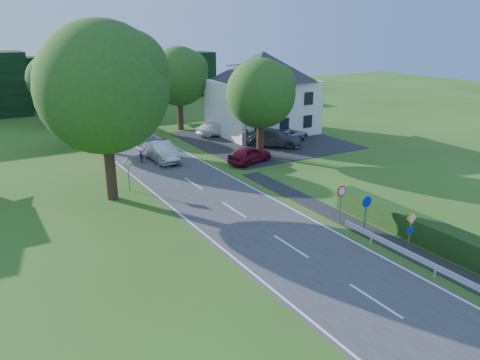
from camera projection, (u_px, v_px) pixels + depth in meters
road at (219, 200)px, 31.29m from camera, size 7.00×80.00×0.04m
parking_pad at (262, 140)px, 47.72m from camera, size 14.00×16.00×0.04m
line_edge_left at (174, 209)px, 29.70m from camera, size 0.12×80.00×0.01m
line_edge_right at (260, 192)px, 32.86m from camera, size 0.12×80.00×0.01m
line_centre at (219, 200)px, 31.28m from camera, size 0.12×80.00×0.01m
tree_main at (105, 113)px, 29.81m from camera, size 9.40×9.40×11.64m
tree_left_far at (70, 102)px, 43.83m from camera, size 7.00×7.00×8.58m
tree_right_far at (179, 89)px, 51.20m from camera, size 7.40×7.40×9.09m
tree_left_back at (53, 90)px, 53.94m from camera, size 6.60×6.60×8.07m
tree_right_back at (146, 88)px, 57.48m from camera, size 6.20×6.20×7.56m
tree_right_mid at (261, 108)px, 40.59m from camera, size 7.00×7.00×8.58m
treeline_right at (122, 78)px, 71.59m from camera, size 30.00×5.00×7.00m
house_white at (263, 92)px, 49.75m from camera, size 10.60×8.40×8.60m
streetlight at (244, 104)px, 41.96m from camera, size 2.03×0.18×8.00m
sign_priority_right at (411, 225)px, 23.01m from camera, size 0.78×0.09×2.59m
sign_roundabout at (366, 208)px, 25.50m from camera, size 0.64×0.08×2.37m
sign_speed_limit at (341, 196)px, 27.10m from camera, size 0.64×0.11×2.37m
sign_priority_left at (128, 167)px, 32.63m from camera, size 0.78×0.09×2.44m
moving_car at (161, 151)px, 40.14m from camera, size 1.92×5.14×1.68m
motorcycle at (141, 155)px, 40.17m from camera, size 1.26×2.17×1.08m
parked_car_red at (250, 155)px, 39.52m from camera, size 4.45×2.73×1.42m
parked_car_silver_a at (216, 129)px, 49.21m from camera, size 4.13×1.47×1.36m
parked_car_grey at (273, 138)px, 45.02m from camera, size 5.63×5.59×1.64m
parked_car_silver_b at (289, 134)px, 47.22m from camera, size 4.75×2.74×1.24m
parasol at (253, 128)px, 48.45m from camera, size 2.69×2.72×2.02m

